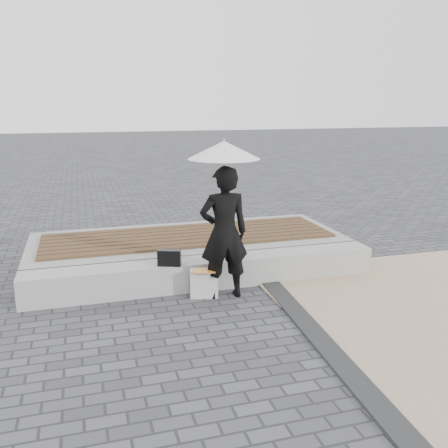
% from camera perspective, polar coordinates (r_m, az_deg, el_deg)
% --- Properties ---
extents(ground, '(80.00, 80.00, 0.00)m').
position_cam_1_polar(ground, '(5.61, 2.26, -12.82)').
color(ground, '#4C4C51').
rests_on(ground, ground).
extents(edging_band, '(0.61, 5.20, 0.04)m').
position_cam_1_polar(edging_band, '(5.47, 11.68, -13.67)').
color(edging_band, '#29292B').
rests_on(edging_band, ground).
extents(seating_ledge, '(5.00, 0.45, 0.40)m').
position_cam_1_polar(seating_ledge, '(6.95, -1.98, -5.62)').
color(seating_ledge, '#A5A5A0').
rests_on(seating_ledge, ground).
extents(timber_platform, '(5.00, 2.00, 0.40)m').
position_cam_1_polar(timber_platform, '(8.06, -4.13, -2.86)').
color(timber_platform, '#979693').
rests_on(timber_platform, ground).
extents(timber_decking, '(4.60, 1.40, 0.04)m').
position_cam_1_polar(timber_decking, '(8.00, -4.16, -1.35)').
color(timber_decking, brown).
rests_on(timber_decking, timber_platform).
extents(woman, '(0.66, 0.44, 1.76)m').
position_cam_1_polar(woman, '(6.36, 0.00, -1.05)').
color(woman, black).
rests_on(woman, ground).
extents(parasol, '(0.91, 0.91, 1.17)m').
position_cam_1_polar(parasol, '(6.17, 0.00, 8.62)').
color(parasol, '#A0A0A5').
rests_on(parasol, ground).
extents(handbag, '(0.33, 0.21, 0.22)m').
position_cam_1_polar(handbag, '(6.60, -6.38, -3.93)').
color(handbag, black).
rests_on(handbag, seating_ledge).
extents(canvas_tote, '(0.39, 0.23, 0.39)m').
position_cam_1_polar(canvas_tote, '(6.55, -2.34, -6.93)').
color(canvas_tote, beige).
rests_on(canvas_tote, ground).
extents(magazine, '(0.32, 0.27, 0.01)m').
position_cam_1_polar(magazine, '(6.44, -2.25, -5.44)').
color(magazine, red).
rests_on(magazine, canvas_tote).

